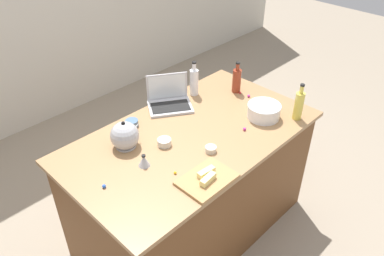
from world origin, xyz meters
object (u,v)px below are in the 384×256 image
bottle_oil (299,105)px  ramekin_medium (164,142)px  bottle_vinegar (194,81)px  butter_stick_left (208,179)px  cutting_board (207,179)px  kitchen_timer (144,161)px  bottle_soy (237,80)px  butter_stick_right (206,172)px  ramekin_small (211,149)px  laptop (169,100)px  ramekin_wide (132,123)px  kettle (125,136)px  mixing_bowl_large (264,111)px

bottle_oil → ramekin_medium: (-0.85, 0.43, -0.09)m
bottle_vinegar → butter_stick_left: bottle_vinegar is taller
cutting_board → kitchen_timer: kitchen_timer is taller
bottle_soy → bottle_oil: 0.54m
bottle_vinegar → butter_stick_right: bottle_vinegar is taller
bottle_vinegar → ramekin_medium: 0.67m
kitchen_timer → cutting_board: bearing=-65.0°
butter_stick_left → ramekin_medium: 0.44m
ramekin_small → ramekin_medium: 0.30m
laptop → butter_stick_right: 0.81m
laptop → ramekin_small: 0.61m
butter_stick_left → ramekin_wide: size_ratio=1.27×
kettle → butter_stick_left: bearing=-79.8°
ramekin_medium → ramekin_wide: same height
bottle_vinegar → ramekin_wide: size_ratio=3.10×
bottle_oil → ramekin_medium: bearing=153.2°
bottle_oil → ramekin_wide: bottle_oil is taller
bottle_oil → kettle: 1.18m
bottle_vinegar → ramekin_small: size_ratio=3.81×
bottle_soy → ramekin_small: size_ratio=3.49×
cutting_board → butter_stick_left: 0.04m
bottle_vinegar → kitchen_timer: (-0.80, -0.37, -0.07)m
cutting_board → ramekin_medium: size_ratio=3.57×
kettle → butter_stick_left: (0.11, -0.60, -0.04)m
laptop → butter_stick_right: (-0.38, -0.72, -0.01)m
butter_stick_right → mixing_bowl_large: bearing=10.4°
cutting_board → butter_stick_right: butter_stick_right is taller
laptop → ramekin_wide: 0.35m
bottle_oil → ramekin_medium: size_ratio=3.04×
ramekin_wide → kitchen_timer: 0.43m
cutting_board → ramekin_medium: (0.05, 0.41, 0.01)m
bottle_soy → butter_stick_left: size_ratio=2.24×
mixing_bowl_large → kitchen_timer: (-0.91, 0.19, -0.02)m
mixing_bowl_large → bottle_vinegar: bearing=100.8°
bottle_vinegar → ramekin_medium: size_ratio=3.07×
laptop → cutting_board: (-0.39, -0.74, -0.04)m
butter_stick_left → butter_stick_right: same height
kitchen_timer → butter_stick_right: bearing=-61.2°
mixing_bowl_large → kitchen_timer: size_ratio=3.02×
butter_stick_left → kettle: bearing=100.2°
cutting_board → ramekin_small: bearing=37.7°
bottle_oil → ramekin_small: bearing=165.7°
bottle_oil → kettle: size_ratio=1.25×
mixing_bowl_large → kitchen_timer: bearing=168.0°
bottle_soy → bottle_vinegar: size_ratio=0.91×
ramekin_medium → kitchen_timer: bearing=-164.0°
ramekin_wide → cutting_board: bearing=-93.2°
bottle_vinegar → kitchen_timer: size_ratio=3.50×
bottle_oil → kitchen_timer: size_ratio=3.47×
ramekin_wide → kitchen_timer: (-0.20, -0.38, 0.01)m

